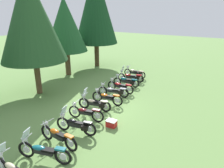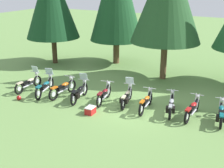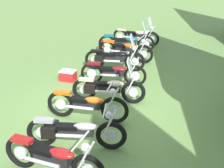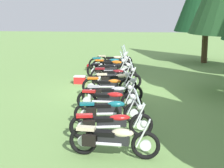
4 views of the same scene
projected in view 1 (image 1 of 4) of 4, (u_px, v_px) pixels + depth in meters
name	position (u px, v px, depth m)	size (l,w,h in m)	color
ground_plane	(101.00, 107.00, 13.42)	(80.00, 80.00, 0.00)	#6B934C
motorcycle_1	(43.00, 151.00, 8.57)	(0.87, 2.39, 1.39)	black
motorcycle_2	(58.00, 136.00, 9.58)	(0.73, 2.34, 1.03)	black
motorcycle_3	(76.00, 125.00, 10.49)	(0.79, 2.23, 1.39)	black
motorcycle_4	(86.00, 112.00, 11.77)	(0.77, 2.18, 1.03)	black
motorcycle_5	(95.00, 104.00, 12.89)	(0.76, 2.15, 1.37)	black
motorcycle_6	(107.00, 98.00, 13.76)	(0.69, 2.23, 1.03)	black
motorcycle_7	(114.00, 91.00, 14.89)	(0.85, 2.25, 1.01)	black
motorcycle_8	(120.00, 86.00, 15.75)	(0.68, 2.26, 1.01)	black
motorcycle_9	(127.00, 81.00, 16.88)	(0.76, 2.15, 0.98)	black
motorcycle_10	(131.00, 77.00, 17.97)	(0.89, 2.27, 1.35)	black
motorcycle_11	(135.00, 73.00, 19.08)	(0.69, 2.20, 1.00)	black
pine_tree_2	(30.00, 17.00, 13.87)	(4.50, 4.50, 8.39)	brown
pine_tree_3	(65.00, 25.00, 18.53)	(3.82, 3.82, 6.97)	brown
pine_tree_4	(96.00, 6.00, 20.97)	(4.42, 4.42, 9.88)	#42301E
picnic_cooler	(111.00, 123.00, 11.19)	(0.41, 0.54, 0.36)	red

